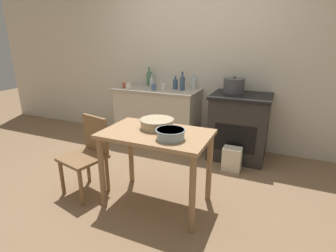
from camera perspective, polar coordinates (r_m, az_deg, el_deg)
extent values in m
plane|color=#896B4C|center=(3.03, -4.07, -13.12)|extent=(14.00, 14.00, 0.00)
cube|color=beige|center=(4.06, 6.27, 13.99)|extent=(8.00, 0.07, 2.55)
cube|color=beige|center=(4.10, -2.20, 1.95)|extent=(1.24, 0.58, 0.84)
cube|color=#A9A08F|center=(3.99, -2.27, 7.95)|extent=(1.27, 0.61, 0.03)
cube|color=#2D2B28|center=(3.72, 15.19, -0.37)|extent=(0.73, 0.63, 0.85)
cube|color=black|center=(3.61, 15.78, 6.30)|extent=(0.77, 0.67, 0.04)
cube|color=black|center=(3.44, 14.26, -2.75)|extent=(0.51, 0.01, 0.35)
cube|color=#A87F56|center=(2.44, -2.59, -1.74)|extent=(1.01, 0.62, 0.03)
cylinder|color=#97724E|center=(2.62, -14.20, -9.93)|extent=(0.06, 0.06, 0.72)
cylinder|color=#97724E|center=(2.24, 5.31, -14.72)|extent=(0.06, 0.06, 0.72)
cylinder|color=#97724E|center=(3.00, -8.10, -5.73)|extent=(0.06, 0.06, 0.72)
cylinder|color=#97724E|center=(2.67, 8.97, -8.95)|extent=(0.06, 0.06, 0.72)
cube|color=olive|center=(2.88, -18.05, -6.63)|extent=(0.48, 0.48, 0.03)
cube|color=olive|center=(2.90, -15.51, -1.67)|extent=(0.36, 0.11, 0.39)
cylinder|color=olive|center=(3.02, -22.08, -10.36)|extent=(0.04, 0.04, 0.39)
cylinder|color=olive|center=(2.77, -18.39, -12.64)|extent=(0.04, 0.04, 0.39)
cylinder|color=olive|center=(3.17, -17.00, -8.33)|extent=(0.04, 0.04, 0.39)
cylinder|color=olive|center=(2.94, -13.08, -10.25)|extent=(0.04, 0.04, 0.39)
cube|color=beige|center=(3.40, 13.71, -7.01)|extent=(0.23, 0.16, 0.30)
cylinder|color=#4C4C51|center=(3.67, 14.17, 8.36)|extent=(0.28, 0.28, 0.18)
cylinder|color=#4C4C51|center=(3.66, 14.29, 9.87)|extent=(0.29, 0.29, 0.02)
sphere|color=black|center=(3.65, 14.32, 10.21)|extent=(0.02, 0.02, 0.02)
cylinder|color=tan|center=(2.53, -2.45, 0.52)|extent=(0.31, 0.31, 0.09)
cylinder|color=tan|center=(2.52, -2.46, 1.37)|extent=(0.33, 0.33, 0.01)
cylinder|color=#93A8B2|center=(2.25, 0.55, -1.81)|extent=(0.24, 0.24, 0.09)
cylinder|color=#8597A0|center=(2.24, 0.55, -0.89)|extent=(0.26, 0.26, 0.01)
cylinder|color=silver|center=(4.10, -3.55, 9.40)|extent=(0.07, 0.07, 0.14)
cylinder|color=silver|center=(4.09, -3.58, 10.73)|extent=(0.03, 0.03, 0.05)
cylinder|color=silver|center=(4.00, 5.60, 9.20)|extent=(0.08, 0.08, 0.15)
cylinder|color=silver|center=(3.98, 5.65, 10.68)|extent=(0.03, 0.03, 0.06)
cylinder|color=#3D5675|center=(3.94, 1.61, 9.05)|extent=(0.07, 0.07, 0.14)
cylinder|color=#3D5675|center=(3.93, 1.62, 10.43)|extent=(0.03, 0.03, 0.05)
cylinder|color=#517F5B|center=(4.27, -4.08, 10.22)|extent=(0.08, 0.08, 0.21)
cylinder|color=#517F5B|center=(4.25, -4.13, 12.14)|extent=(0.03, 0.03, 0.08)
cylinder|color=#3D5675|center=(3.85, 3.14, 9.20)|extent=(0.08, 0.08, 0.19)
cylinder|color=#3D5675|center=(3.83, 3.17, 11.17)|extent=(0.03, 0.03, 0.07)
cylinder|color=#4C6B99|center=(3.86, -3.12, 8.47)|extent=(0.07, 0.07, 0.09)
cylinder|color=silver|center=(3.87, -1.08, 8.52)|extent=(0.07, 0.07, 0.09)
cylinder|color=#B74C42|center=(4.11, -9.44, 8.78)|extent=(0.07, 0.07, 0.08)
cylinder|color=silver|center=(3.99, -8.66, 8.58)|extent=(0.08, 0.08, 0.08)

